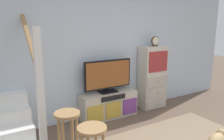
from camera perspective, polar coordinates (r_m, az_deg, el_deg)
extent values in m
cube|color=silver|center=(4.46, 0.79, 5.80)|extent=(6.40, 0.12, 2.70)
cube|color=#BCB29E|center=(4.34, -0.90, -9.21)|extent=(1.15, 0.36, 0.52)
cube|color=#B79333|center=(4.04, -4.38, -11.55)|extent=(0.32, 0.02, 0.31)
cube|color=#B79333|center=(4.20, 0.40, -10.54)|extent=(0.32, 0.02, 0.31)
cube|color=#70387F|center=(4.40, 4.77, -9.56)|extent=(0.32, 0.02, 0.31)
cube|color=black|center=(4.12, 0.41, -7.39)|extent=(0.52, 0.02, 0.09)
cube|color=black|center=(4.27, -1.04, -5.73)|extent=(0.36, 0.22, 0.02)
cylinder|color=black|center=(4.26, -1.05, -5.19)|extent=(0.05, 0.05, 0.06)
cube|color=black|center=(4.18, -1.06, -1.13)|extent=(0.99, 0.05, 0.56)
cube|color=brown|center=(4.15, -0.87, -1.20)|extent=(0.94, 0.01, 0.51)
cube|color=beige|center=(4.84, 10.58, -1.91)|extent=(0.58, 0.34, 1.37)
cube|color=#ADA497|center=(4.87, 11.72, -8.75)|extent=(0.53, 0.02, 0.21)
sphere|color=olive|center=(4.86, 11.87, -8.81)|extent=(0.03, 0.03, 0.03)
cube|color=#ADA497|center=(4.79, 11.85, -5.93)|extent=(0.53, 0.02, 0.21)
sphere|color=olive|center=(4.78, 11.99, -5.99)|extent=(0.03, 0.03, 0.03)
cube|color=#ADA497|center=(4.72, 11.98, -3.02)|extent=(0.53, 0.02, 0.21)
sphere|color=olive|center=(4.71, 12.12, -3.07)|extent=(0.03, 0.03, 0.03)
cube|color=maroon|center=(4.63, 12.20, 2.18)|extent=(0.49, 0.02, 0.43)
cube|color=#4C3823|center=(4.73, 11.27, 6.32)|extent=(0.11, 0.08, 0.02)
cylinder|color=brown|center=(4.72, 11.32, 7.61)|extent=(0.19, 0.04, 0.19)
cylinder|color=beige|center=(4.70, 11.53, 7.59)|extent=(0.16, 0.01, 0.16)
cube|color=white|center=(2.94, -18.38, -6.96)|extent=(0.09, 0.09, 1.80)
cube|color=#9E7547|center=(3.43, -21.56, 9.08)|extent=(0.06, 1.33, 0.99)
cylinder|color=#A37A4C|center=(2.52, -5.34, -15.16)|extent=(0.34, 0.34, 0.03)
cylinder|color=#A37A4C|center=(3.02, -9.21, -17.74)|extent=(0.04, 0.04, 0.66)
cylinder|color=#A37A4C|center=(3.13, -13.84, -16.85)|extent=(0.04, 0.04, 0.66)
cylinder|color=#A37A4C|center=(3.17, -10.47, -16.23)|extent=(0.04, 0.04, 0.66)
cylinder|color=#A37A4C|center=(2.92, -11.85, -11.28)|extent=(0.34, 0.34, 0.03)
sphere|color=tan|center=(3.89, 26.98, -14.79)|extent=(0.15, 0.15, 0.15)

